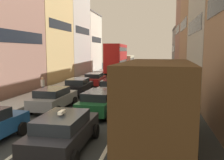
% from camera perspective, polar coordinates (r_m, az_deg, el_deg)
% --- Properties ---
extents(sidewalk_left, '(2.60, 64.00, 0.14)m').
position_cam_1_polar(sidewalk_left, '(29.04, -10.00, -0.78)').
color(sidewalk_left, '#A9A9A9').
rests_on(sidewalk_left, ground).
extents(lane_stripe_left, '(0.16, 60.00, 0.01)m').
position_cam_1_polar(lane_stripe_left, '(27.66, -0.28, -1.19)').
color(lane_stripe_left, silver).
rests_on(lane_stripe_left, ground).
extents(lane_stripe_right, '(0.16, 60.00, 0.01)m').
position_cam_1_polar(lane_stripe_right, '(27.20, 6.76, -1.38)').
color(lane_stripe_right, silver).
rests_on(lane_stripe_right, ground).
extents(building_row_left, '(7.20, 43.90, 13.68)m').
position_cam_1_polar(building_row_left, '(32.80, -17.86, 10.71)').
color(building_row_left, '#B2ADA3').
rests_on(building_row_left, ground).
extents(building_row_right, '(7.20, 43.90, 13.20)m').
position_cam_1_polar(building_row_right, '(28.83, 23.89, 10.18)').
color(building_row_right, gray).
rests_on(building_row_right, ground).
extents(removalist_box_truck, '(2.98, 7.80, 3.58)m').
position_cam_1_polar(removalist_box_truck, '(9.92, 10.93, -4.74)').
color(removalist_box_truck, navy).
rests_on(removalist_box_truck, ground).
extents(taxi_centre_lane_front, '(2.10, 4.32, 1.66)m').
position_cam_1_polar(taxi_centre_lane_front, '(9.86, -11.55, -11.90)').
color(taxi_centre_lane_front, black).
rests_on(taxi_centre_lane_front, ground).
extents(sedan_centre_lane_second, '(2.23, 4.38, 1.49)m').
position_cam_1_polar(sedan_centre_lane_second, '(15.01, -3.03, -5.18)').
color(sedan_centre_lane_second, '#19592D').
rests_on(sedan_centre_lane_second, ground).
extents(wagon_left_lane_second, '(2.10, 4.32, 1.49)m').
position_cam_1_polar(wagon_left_lane_second, '(16.51, -13.89, -4.26)').
color(wagon_left_lane_second, gray).
rests_on(wagon_left_lane_second, ground).
extents(hatchback_centre_lane_third, '(2.13, 4.33, 1.49)m').
position_cam_1_polar(hatchback_centre_lane_third, '(20.65, 0.11, -1.80)').
color(hatchback_centre_lane_third, silver).
rests_on(hatchback_centre_lane_third, ground).
extents(sedan_left_lane_third, '(2.23, 4.38, 1.49)m').
position_cam_1_polar(sedan_left_lane_third, '(21.67, -8.10, -1.45)').
color(sedan_left_lane_third, black).
rests_on(sedan_left_lane_third, ground).
extents(coupe_centre_lane_fourth, '(2.17, 4.35, 1.49)m').
position_cam_1_polar(coupe_centre_lane_fourth, '(26.21, 2.54, 0.08)').
color(coupe_centre_lane_fourth, beige).
rests_on(coupe_centre_lane_fourth, ground).
extents(sedan_left_lane_fourth, '(2.16, 4.35, 1.49)m').
position_cam_1_polar(sedan_left_lane_fourth, '(26.59, -4.21, 0.17)').
color(sedan_left_lane_fourth, '#A51E1E').
rests_on(sedan_left_lane_fourth, ground).
extents(sedan_centre_lane_fifth, '(2.21, 4.37, 1.49)m').
position_cam_1_polar(sedan_centre_lane_fifth, '(32.09, 4.30, 1.36)').
color(sedan_centre_lane_fifth, '#759EB7').
rests_on(sedan_centre_lane_fifth, ground).
extents(sedan_right_lane_behind_truck, '(2.08, 4.31, 1.49)m').
position_cam_1_polar(sedan_right_lane_behind_truck, '(17.17, 10.18, -3.73)').
color(sedan_right_lane_behind_truck, '#B29319').
rests_on(sedan_right_lane_behind_truck, ground).
extents(bus_mid_queue_primary, '(2.97, 10.55, 5.06)m').
position_cam_1_polar(bus_mid_queue_primary, '(41.25, 1.06, 5.47)').
color(bus_mid_queue_primary, '#B21919').
rests_on(bus_mid_queue_primary, ground).
extents(bus_far_queue_secondary, '(3.02, 10.57, 2.90)m').
position_cam_1_polar(bus_far_queue_secondary, '(53.70, 3.59, 4.68)').
color(bus_far_queue_secondary, '#BFB793').
rests_on(bus_far_queue_secondary, ground).
extents(pedestrian_mid_sidewalk, '(0.34, 0.49, 1.66)m').
position_cam_1_polar(pedestrian_mid_sidewalk, '(21.99, -16.33, -1.15)').
color(pedestrian_mid_sidewalk, '#262D47').
rests_on(pedestrian_mid_sidewalk, ground).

